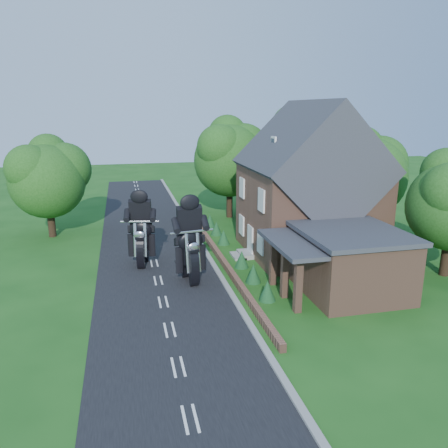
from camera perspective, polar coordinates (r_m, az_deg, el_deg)
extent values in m
plane|color=#184A15|center=(23.07, -7.95, -10.09)|extent=(120.00, 120.00, 0.00)
cube|color=black|center=(23.07, -7.95, -10.06)|extent=(7.00, 80.00, 0.02)
cube|color=gray|center=(23.59, 1.02, -9.19)|extent=(0.30, 80.00, 0.12)
cube|color=brown|center=(28.20, -0.19, -4.78)|extent=(0.30, 22.00, 0.40)
cube|color=brown|center=(30.25, 10.89, 1.84)|extent=(8.00, 8.00, 6.00)
cube|color=#2D2F36|center=(29.73, 11.17, 7.48)|extent=(8.48, 8.64, 8.48)
cube|color=brown|center=(30.39, 15.02, 13.47)|extent=(0.60, 0.90, 1.60)
cube|color=white|center=(28.61, 6.49, 10.41)|extent=(0.12, 0.80, 0.90)
cube|color=black|center=(28.59, 6.38, 10.41)|extent=(0.04, 0.55, 0.65)
cube|color=white|center=(29.37, 3.44, -2.25)|extent=(0.10, 1.10, 2.10)
cube|color=gray|center=(29.55, 2.78, -3.96)|extent=(0.80, 1.60, 0.30)
cube|color=gray|center=(29.45, 1.84, -4.17)|extent=(0.80, 1.60, 0.15)
cube|color=white|center=(27.20, 4.77, -2.46)|extent=(0.10, 1.10, 1.40)
cube|color=black|center=(27.20, 4.73, -2.47)|extent=(0.04, 0.92, 1.22)
cube|color=white|center=(31.25, 2.31, -0.13)|extent=(0.10, 1.10, 1.40)
cube|color=black|center=(31.24, 2.27, -0.13)|extent=(0.04, 0.92, 1.22)
cube|color=white|center=(26.53, 4.90, 3.11)|extent=(0.10, 1.10, 1.40)
cube|color=black|center=(26.52, 4.86, 3.11)|extent=(0.04, 0.92, 1.22)
cube|color=white|center=(30.66, 2.36, 4.75)|extent=(0.10, 1.10, 1.40)
cube|color=black|center=(30.66, 2.32, 4.75)|extent=(0.04, 0.92, 1.22)
cube|color=brown|center=(24.59, 16.06, -4.92)|extent=(5.00, 5.60, 3.20)
cube|color=#2D2F36|center=(24.08, 16.35, -1.06)|extent=(5.30, 5.94, 0.24)
cube|color=#2D2F36|center=(22.84, 9.48, -2.47)|extent=(2.60, 5.32, 0.22)
cube|color=brown|center=(21.59, 9.66, -7.90)|extent=(0.35, 0.35, 2.80)
cube|color=brown|center=(23.13, 7.94, -6.25)|extent=(0.35, 0.35, 2.80)
cube|color=brown|center=(24.71, 6.45, -4.80)|extent=(0.35, 0.35, 2.80)
cylinder|color=black|center=(35.50, 18.03, 0.80)|extent=(0.56, 0.56, 3.00)
sphere|color=#1B4915|center=(34.91, 18.44, 5.82)|extent=(6.00, 6.00, 6.00)
sphere|color=#1B4915|center=(36.01, 19.91, 7.40)|extent=(4.32, 4.32, 4.32)
sphere|color=#1B4915|center=(33.45, 17.86, 7.58)|extent=(3.72, 3.72, 3.72)
sphere|color=#1B4915|center=(35.74, 17.85, 9.46)|extent=(3.30, 3.30, 3.30)
cylinder|color=black|center=(40.84, 9.66, 3.52)|extent=(0.56, 0.56, 3.60)
sphere|color=#1B4915|center=(40.28, 9.89, 8.80)|extent=(7.20, 7.20, 7.20)
sphere|color=#1B4915|center=(41.49, 11.66, 10.39)|extent=(5.18, 5.18, 5.18)
sphere|color=#1B4915|center=(38.68, 8.87, 10.75)|extent=(4.46, 4.46, 4.46)
sphere|color=#1B4915|center=(41.47, 9.39, 12.49)|extent=(3.96, 3.96, 3.96)
cylinder|color=black|center=(39.90, 1.10, 3.32)|extent=(0.56, 0.56, 3.40)
sphere|color=#1B4915|center=(39.35, 1.13, 8.26)|extent=(6.40, 6.40, 6.40)
sphere|color=#1B4915|center=(40.25, 2.92, 9.77)|extent=(4.61, 4.61, 4.61)
sphere|color=#1B4915|center=(38.03, -0.16, 9.98)|extent=(3.97, 3.97, 3.97)
sphere|color=#1B4915|center=(40.42, 0.83, 11.63)|extent=(3.52, 3.52, 3.52)
cylinder|color=black|center=(36.24, -21.28, 0.63)|extent=(0.56, 0.56, 2.80)
sphere|color=#1B4915|center=(35.68, -21.72, 5.21)|extent=(5.60, 5.60, 5.60)
sphere|color=#1B4915|center=(35.95, -19.73, 6.81)|extent=(4.03, 4.03, 4.03)
sphere|color=#1B4915|center=(34.87, -23.68, 6.67)|extent=(3.47, 3.47, 3.47)
sphere|color=#1B4915|center=(36.53, -21.62, 8.53)|extent=(3.08, 3.08, 3.08)
cone|color=#133D1D|center=(22.95, 5.68, -8.64)|extent=(0.90, 0.90, 1.10)
cone|color=#133D1D|center=(25.15, 3.85, -6.45)|extent=(0.90, 0.90, 1.10)
cone|color=#133D1D|center=(27.40, 2.32, -4.61)|extent=(0.90, 0.90, 1.10)
cone|color=#133D1D|center=(32.01, -0.06, -1.71)|extent=(0.90, 0.90, 1.10)
cone|color=#133D1D|center=(34.35, -1.01, -0.55)|extent=(0.90, 0.90, 1.10)
cone|color=#133D1D|center=(36.72, -1.84, 0.46)|extent=(0.90, 0.90, 1.10)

